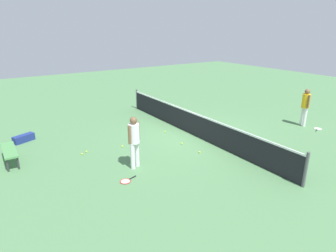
# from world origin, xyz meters

# --- Properties ---
(ground_plane) EXTENTS (40.00, 40.00, 0.00)m
(ground_plane) POSITION_xyz_m (0.00, 0.00, 0.00)
(ground_plane) COLOR #4C7A4C
(court_net) EXTENTS (10.09, 0.09, 1.07)m
(court_net) POSITION_xyz_m (0.00, 0.00, 0.50)
(court_net) COLOR #4C4C51
(court_net) RESTS_ON ground_plane
(player_near_side) EXTENTS (0.45, 0.51, 1.70)m
(player_near_side) POSITION_xyz_m (1.29, -3.39, 1.01)
(player_near_side) COLOR white
(player_near_side) RESTS_ON ground_plane
(player_far_side) EXTENTS (0.50, 0.46, 1.70)m
(player_far_side) POSITION_xyz_m (1.81, 4.93, 1.01)
(player_far_side) COLOR white
(player_far_side) RESTS_ON ground_plane
(tennis_racket_near_player) EXTENTS (0.39, 0.61, 0.03)m
(tennis_racket_near_player) POSITION_xyz_m (1.95, -4.04, 0.01)
(tennis_racket_near_player) COLOR red
(tennis_racket_near_player) RESTS_ON ground_plane
(tennis_racket_far_player) EXTENTS (0.39, 0.61, 0.03)m
(tennis_racket_far_player) POSITION_xyz_m (2.49, 5.05, 0.01)
(tennis_racket_far_player) COLOR white
(tennis_racket_far_player) RESTS_ON ground_plane
(tennis_ball_near_player) EXTENTS (0.07, 0.07, 0.07)m
(tennis_ball_near_player) POSITION_xyz_m (-0.60, -4.52, 0.03)
(tennis_ball_near_player) COLOR #C6E033
(tennis_ball_near_player) RESTS_ON ground_plane
(tennis_ball_by_net) EXTENTS (0.07, 0.07, 0.07)m
(tennis_ball_by_net) POSITION_xyz_m (1.58, -0.95, 0.03)
(tennis_ball_by_net) COLOR #C6E033
(tennis_ball_by_net) RESTS_ON ground_plane
(tennis_ball_midcourt) EXTENTS (0.07, 0.07, 0.07)m
(tennis_ball_midcourt) POSITION_xyz_m (-0.71, -4.32, 0.03)
(tennis_ball_midcourt) COLOR #C6E033
(tennis_ball_midcourt) RESTS_ON ground_plane
(tennis_ball_baseline) EXTENTS (0.07, 0.07, 0.07)m
(tennis_ball_baseline) POSITION_xyz_m (0.58, -1.01, 0.03)
(tennis_ball_baseline) COLOR #C6E033
(tennis_ball_baseline) RESTS_ON ground_plane
(tennis_ball_stray_left) EXTENTS (0.07, 0.07, 0.07)m
(tennis_ball_stray_left) POSITION_xyz_m (-0.92, -0.82, 0.03)
(tennis_ball_stray_left) COLOR #C6E033
(tennis_ball_stray_left) RESTS_ON ground_plane
(tennis_ball_stray_right) EXTENTS (0.07, 0.07, 0.07)m
(tennis_ball_stray_right) POSITION_xyz_m (-0.45, -3.03, 0.03)
(tennis_ball_stray_right) COLOR #C6E033
(tennis_ball_stray_right) RESTS_ON ground_plane
(courtside_bench) EXTENTS (1.50, 0.41, 0.48)m
(courtside_bench) POSITION_xyz_m (-1.30, -6.68, 0.42)
(courtside_bench) COLOR #4C8C4C
(courtside_bench) RESTS_ON ground_plane
(equipment_bag) EXTENTS (0.57, 0.85, 0.28)m
(equipment_bag) POSITION_xyz_m (-3.11, -5.99, 0.14)
(equipment_bag) COLOR navy
(equipment_bag) RESTS_ON ground_plane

